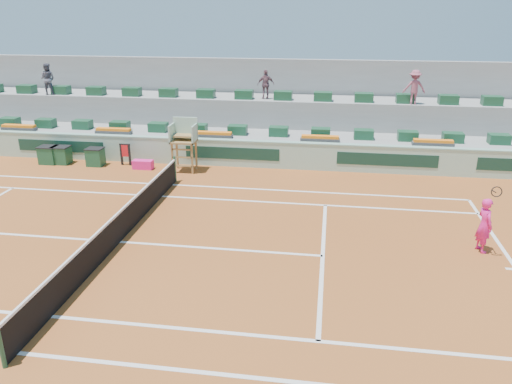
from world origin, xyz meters
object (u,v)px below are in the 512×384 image
Objects in this scene: umpire_chair at (184,137)px; tennis_player at (484,225)px; player_bag at (143,165)px; drink_cooler_a at (95,157)px.

tennis_player is at bearing -29.91° from umpire_chair.
player_bag is at bearing 154.25° from tennis_player.
drink_cooler_a is 16.87m from tennis_player.
player_bag is at bearing -178.00° from umpire_chair.
umpire_chair reaches higher than tennis_player.
drink_cooler_a is (-4.38, 0.10, -1.12)m from umpire_chair.
drink_cooler_a is 0.37× the size of tennis_player.
player_bag is 2.41m from umpire_chair.
player_bag is 0.41× the size of tennis_player.
drink_cooler_a is (-2.38, 0.17, 0.22)m from player_bag.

